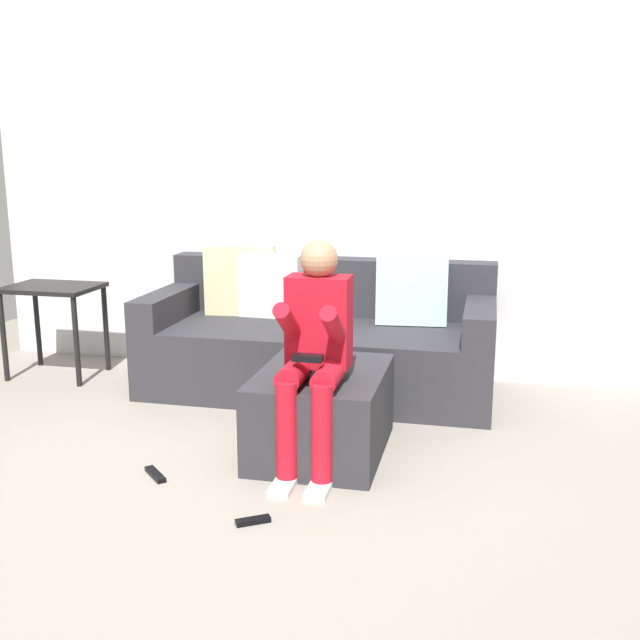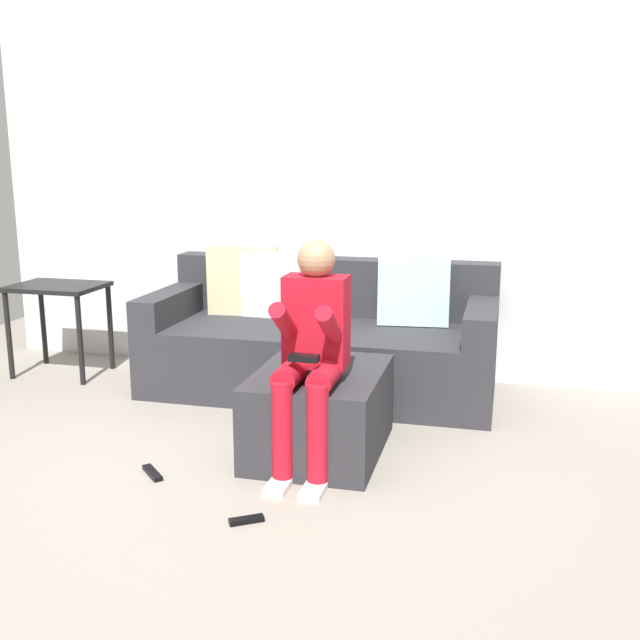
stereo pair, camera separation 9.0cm
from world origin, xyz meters
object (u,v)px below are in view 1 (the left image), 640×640
(ottoman, at_px, (322,412))
(side_table, at_px, (53,300))
(couch_sectional, at_px, (320,341))
(remote_near_ottoman, at_px, (253,521))
(person_seated, at_px, (314,346))
(remote_by_storage_bin, at_px, (155,474))

(ottoman, height_order, side_table, side_table)
(couch_sectional, distance_m, ottoman, 1.08)
(remote_near_ottoman, bearing_deg, couch_sectional, 61.35)
(couch_sectional, height_order, side_table, couch_sectional)
(person_seated, bearing_deg, remote_by_storage_bin, -158.75)
(person_seated, distance_m, side_table, 2.38)
(ottoman, bearing_deg, side_table, 156.19)
(ottoman, distance_m, remote_near_ottoman, 0.85)
(side_table, height_order, remote_by_storage_bin, side_table)
(ottoman, distance_m, remote_by_storage_bin, 0.88)
(side_table, bearing_deg, ottoman, -23.81)
(person_seated, distance_m, remote_by_storage_bin, 0.98)
(ottoman, relative_size, person_seated, 0.75)
(side_table, relative_size, remote_by_storage_bin, 3.46)
(person_seated, height_order, remote_by_storage_bin, person_seated)
(couch_sectional, relative_size, remote_by_storage_bin, 12.00)
(remote_near_ottoman, bearing_deg, person_seated, 46.10)
(side_table, bearing_deg, person_seated, -28.20)
(couch_sectional, xyz_separation_m, remote_by_storage_bin, (-0.46, -1.52, -0.31))
(ottoman, height_order, remote_by_storage_bin, ottoman)
(remote_by_storage_bin, bearing_deg, ottoman, 79.05)
(couch_sectional, xyz_separation_m, person_seated, (0.26, -1.25, 0.29))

